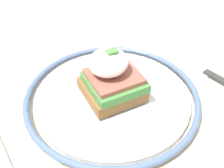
% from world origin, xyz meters
% --- Properties ---
extents(dining_table, '(0.80, 0.82, 0.77)m').
position_xyz_m(dining_table, '(0.00, 0.00, 0.63)').
color(dining_table, '#C6B28E').
rests_on(dining_table, ground_plane).
extents(plate, '(0.28, 0.28, 0.02)m').
position_xyz_m(plate, '(-0.03, 0.05, 0.78)').
color(plate, silver).
rests_on(plate, dining_table).
extents(sandwich, '(0.08, 0.08, 0.08)m').
position_xyz_m(sandwich, '(-0.03, 0.05, 0.82)').
color(sandwich, brown).
rests_on(sandwich, plate).
extents(knife, '(0.06, 0.20, 0.01)m').
position_xyz_m(knife, '(0.15, 0.03, 0.77)').
color(knife, '#2D2D2D').
rests_on(knife, dining_table).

